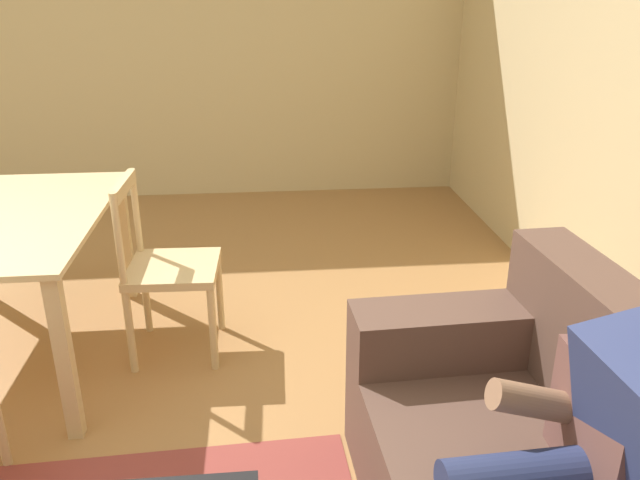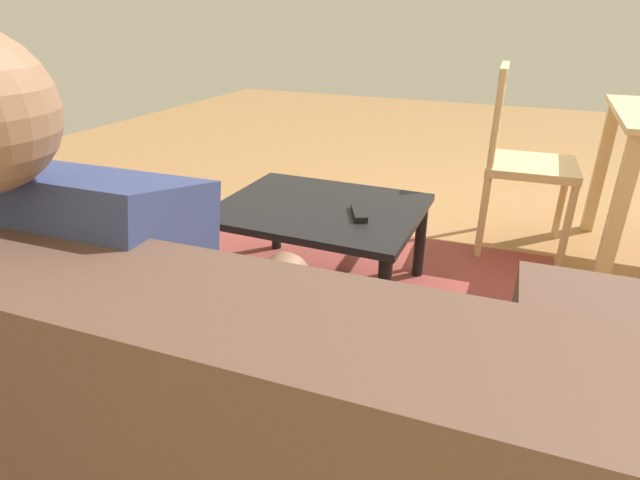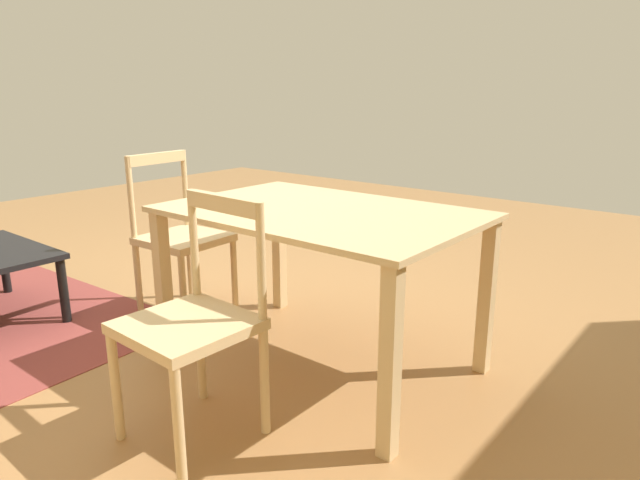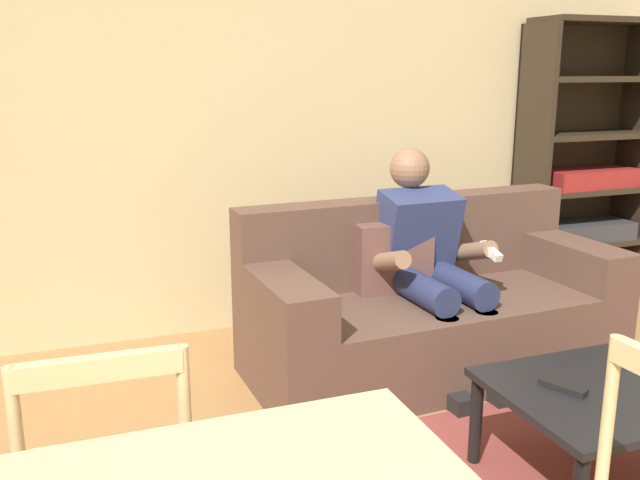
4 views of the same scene
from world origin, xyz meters
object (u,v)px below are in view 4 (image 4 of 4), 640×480
Objects in this scene: person_lounging at (428,261)px; tv_remote at (563,387)px; coffee_table at (610,400)px; bookshelf at (581,185)px; couch at (428,307)px.

person_lounging is 6.65× the size of tv_remote.
coffee_table is 2.43m from bookshelf.
couch is 0.26m from person_lounging.
coffee_table is (0.11, -1.18, -0.23)m from person_lounging.
bookshelf is at bearing 52.79° from coffee_table.
person_lounging is 1.21m from coffee_table.
tv_remote reaches higher than coffee_table.
bookshelf is (1.56, 0.73, 0.19)m from person_lounging.
person_lounging is 1.74m from bookshelf.
person_lounging is 1.37× the size of coffee_table.
couch is 1.73× the size of person_lounging.
bookshelf reaches higher than person_lounging.
bookshelf is (1.64, 1.87, 0.36)m from tv_remote.
tv_remote is at bearing -131.16° from bookshelf.
person_lounging is 1.16m from tv_remote.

